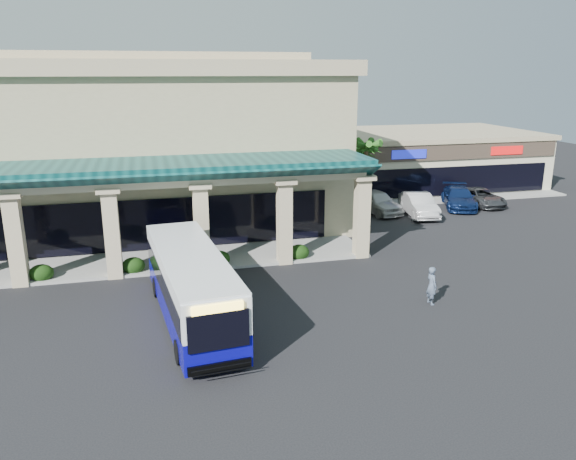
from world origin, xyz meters
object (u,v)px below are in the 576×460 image
object	(u,v)px
car_silver	(377,202)
car_red	(459,198)
transit_bus	(191,287)
car_white	(419,205)
car_gray	(480,197)
pedestrian	(432,285)

from	to	relation	value
car_silver	car_red	bearing A→B (deg)	-10.25
transit_bus	car_red	size ratio (longest dim) A/B	2.00
car_white	car_gray	size ratio (longest dim) A/B	1.04
transit_bus	car_gray	bearing A→B (deg)	28.00
pedestrian	car_silver	world-z (taller)	pedestrian
car_white	car_red	xyz separation A→B (m)	(4.23, 1.59, -0.04)
transit_bus	car_white	world-z (taller)	transit_bus
transit_bus	car_white	distance (m)	22.54
car_silver	car_white	bearing A→B (deg)	-41.62
transit_bus	pedestrian	size ratio (longest dim) A/B	6.06
pedestrian	car_silver	xyz separation A→B (m)	(4.33, 16.51, -0.04)
transit_bus	car_gray	world-z (taller)	transit_bus
pedestrian	car_red	xyz separation A→B (m)	(11.18, 16.48, -0.11)
car_white	car_red	distance (m)	4.52
pedestrian	car_red	distance (m)	19.92
transit_bus	car_gray	xyz separation A→B (m)	(23.94, 15.75, -0.84)
pedestrian	car_gray	world-z (taller)	pedestrian
car_red	car_gray	distance (m)	2.04
car_gray	transit_bus	bearing A→B (deg)	-148.17
car_silver	car_white	size ratio (longest dim) A/B	1.00
transit_bus	pedestrian	distance (m)	10.79
car_gray	car_silver	bearing A→B (deg)	179.70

